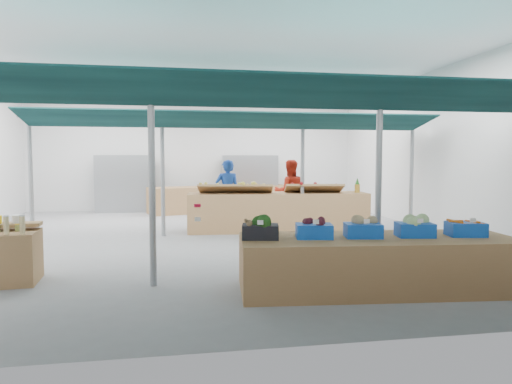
# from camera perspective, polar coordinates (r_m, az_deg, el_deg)

# --- Properties ---
(floor) EXTENTS (13.00, 13.00, 0.00)m
(floor) POSITION_cam_1_polar(r_m,az_deg,el_deg) (10.95, -6.30, -5.75)
(floor) COLOR slate
(floor) RESTS_ON ground
(hall) EXTENTS (13.00, 13.00, 13.00)m
(hall) POSITION_cam_1_polar(r_m,az_deg,el_deg) (12.25, -6.79, 7.70)
(hall) COLOR silver
(hall) RESTS_ON ground
(pole_grid) EXTENTS (10.00, 4.60, 3.00)m
(pole_grid) POSITION_cam_1_polar(r_m,az_deg,el_deg) (9.13, -1.02, 3.76)
(pole_grid) COLOR gray
(pole_grid) RESTS_ON floor
(awnings) EXTENTS (9.50, 7.08, 0.30)m
(awnings) POSITION_cam_1_polar(r_m,az_deg,el_deg) (9.17, -1.03, 9.83)
(awnings) COLOR black
(awnings) RESTS_ON pole_grid
(back_shelving_left) EXTENTS (2.00, 0.50, 2.00)m
(back_shelving_left) POSITION_cam_1_polar(r_m,az_deg,el_deg) (16.90, -16.02, 0.97)
(back_shelving_left) COLOR #B23F33
(back_shelving_left) RESTS_ON floor
(back_shelving_right) EXTENTS (2.00, 0.50, 2.00)m
(back_shelving_right) POSITION_cam_1_polar(r_m,az_deg,el_deg) (17.00, -0.76, 1.14)
(back_shelving_right) COLOR #B23F33
(back_shelving_right) RESTS_ON floor
(veg_counter) EXTENTS (3.99, 1.64, 0.76)m
(veg_counter) POSITION_cam_1_polar(r_m,az_deg,el_deg) (6.80, 14.91, -8.62)
(veg_counter) COLOR olive
(veg_counter) RESTS_ON floor
(fruit_counter) EXTENTS (4.72, 1.45, 1.00)m
(fruit_counter) POSITION_cam_1_polar(r_m,az_deg,el_deg) (11.98, 2.70, -2.48)
(fruit_counter) COLOR olive
(fruit_counter) RESTS_ON floor
(far_counter) EXTENTS (5.18, 2.34, 0.92)m
(far_counter) POSITION_cam_1_polar(r_m,az_deg,el_deg) (16.48, -4.50, -0.85)
(far_counter) COLOR olive
(far_counter) RESTS_ON floor
(crate_stack) EXTENTS (0.54, 0.43, 0.58)m
(crate_stack) POSITION_cam_1_polar(r_m,az_deg,el_deg) (8.01, 20.70, -7.51)
(crate_stack) COLOR blue
(crate_stack) RESTS_ON floor
(vendor_left) EXTENTS (0.71, 0.49, 1.86)m
(vendor_left) POSITION_cam_1_polar(r_m,az_deg,el_deg) (12.83, -3.59, -0.12)
(vendor_left) COLOR navy
(vendor_left) RESTS_ON floor
(vendor_right) EXTENTS (0.95, 0.77, 1.86)m
(vendor_right) POSITION_cam_1_polar(r_m,az_deg,el_deg) (13.14, 4.24, -0.02)
(vendor_right) COLOR #B62716
(vendor_right) RESTS_ON floor
(crate_broccoli) EXTENTS (0.55, 0.44, 0.35)m
(crate_broccoli) POSITION_cam_1_polar(r_m,az_deg,el_deg) (6.35, 0.54, -4.46)
(crate_broccoli) COLOR black
(crate_broccoli) RESTS_ON veg_counter
(crate_beets) EXTENTS (0.55, 0.44, 0.29)m
(crate_beets) POSITION_cam_1_polar(r_m,az_deg,el_deg) (6.46, 7.26, -4.57)
(crate_beets) COLOR blue
(crate_beets) RESTS_ON veg_counter
(crate_celeriac) EXTENTS (0.55, 0.44, 0.31)m
(crate_celeriac) POSITION_cam_1_polar(r_m,az_deg,el_deg) (6.64, 13.23, -4.31)
(crate_celeriac) COLOR blue
(crate_celeriac) RESTS_ON veg_counter
(crate_cabbage) EXTENTS (0.55, 0.44, 0.35)m
(crate_cabbage) POSITION_cam_1_polar(r_m,az_deg,el_deg) (6.90, 19.24, -4.00)
(crate_cabbage) COLOR blue
(crate_cabbage) RESTS_ON veg_counter
(crate_carrots) EXTENTS (0.55, 0.44, 0.29)m
(crate_carrots) POSITION_cam_1_polar(r_m,az_deg,el_deg) (7.25, 24.73, -4.15)
(crate_carrots) COLOR blue
(crate_carrots) RESTS_ON veg_counter
(sparrow) EXTENTS (0.12, 0.09, 0.11)m
(sparrow) POSITION_cam_1_polar(r_m,az_deg,el_deg) (6.19, -0.93, -3.84)
(sparrow) COLOR brown
(sparrow) RESTS_ON crate_broccoli
(pole_ribbon) EXTENTS (0.12, 0.12, 0.28)m
(pole_ribbon) POSITION_cam_1_polar(r_m,az_deg,el_deg) (7.59, -7.34, -1.85)
(pole_ribbon) COLOR #B20B27
(pole_ribbon) RESTS_ON pole_grid
(apple_heap_yellow) EXTENTS (1.98, 0.97, 0.27)m
(apple_heap_yellow) POSITION_cam_1_polar(r_m,az_deg,el_deg) (11.71, -2.58, 0.63)
(apple_heap_yellow) COLOR #997247
(apple_heap_yellow) RESTS_ON fruit_counter
(apple_heap_red) EXTENTS (1.59, 0.91, 0.27)m
(apple_heap_red) POSITION_cam_1_polar(r_m,az_deg,el_deg) (11.98, 7.25, 0.68)
(apple_heap_red) COLOR #997247
(apple_heap_red) RESTS_ON fruit_counter
(pineapple) EXTENTS (0.14, 0.14, 0.39)m
(pineapple) POSITION_cam_1_polar(r_m,az_deg,el_deg) (12.29, 12.54, 0.77)
(pineapple) COLOR #8C6019
(pineapple) RESTS_ON fruit_counter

